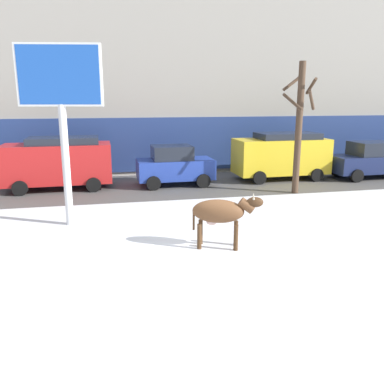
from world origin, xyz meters
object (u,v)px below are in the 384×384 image
at_px(billboard, 60,87).
at_px(car_blue_hatchback, 174,166).
at_px(car_yellow_van, 281,155).
at_px(car_navy_sedan, 371,160).
at_px(pedestrian_by_cars, 106,159).
at_px(cow_brown, 221,212).
at_px(car_red_van, 59,162).
at_px(bare_tree_left_lot, 299,124).

bearing_deg(billboard, car_blue_hatchback, 50.38).
relative_size(car_blue_hatchback, car_yellow_van, 0.76).
relative_size(car_navy_sedan, pedestrian_by_cars, 2.45).
distance_m(cow_brown, pedestrian_by_cars, 11.66).
xyz_separation_m(car_red_van, bare_tree_left_lot, (9.99, -2.86, 1.69)).
distance_m(cow_brown, billboard, 6.11).
relative_size(cow_brown, pedestrian_by_cars, 1.11).
height_order(car_red_van, pedestrian_by_cars, car_red_van).
xyz_separation_m(car_blue_hatchback, pedestrian_by_cars, (-3.12, 3.16, -0.05)).
bearing_deg(billboard, car_navy_sedan, 18.77).
distance_m(car_blue_hatchback, car_navy_sedan, 10.09).
bearing_deg(car_blue_hatchback, car_navy_sedan, -1.62).
bearing_deg(car_red_van, car_yellow_van, 0.29).
relative_size(billboard, car_navy_sedan, 1.31).
xyz_separation_m(car_red_van, pedestrian_by_cars, (2.03, 2.90, -0.36)).
relative_size(cow_brown, car_yellow_van, 0.42).
xyz_separation_m(cow_brown, car_yellow_van, (5.52, 8.41, 0.25)).
distance_m(car_red_van, pedestrian_by_cars, 3.56).
height_order(cow_brown, car_blue_hatchback, car_blue_hatchback).
xyz_separation_m(billboard, car_red_van, (-0.88, 5.43, -3.07)).
distance_m(billboard, pedestrian_by_cars, 9.08).
distance_m(car_red_van, car_blue_hatchback, 5.17).
bearing_deg(car_red_van, pedestrian_by_cars, 54.97).
relative_size(car_blue_hatchback, bare_tree_left_lot, 0.65).
height_order(car_blue_hatchback, car_yellow_van, car_yellow_van).
bearing_deg(billboard, car_yellow_van, 29.40).
relative_size(car_red_van, bare_tree_left_lot, 0.85).
distance_m(cow_brown, car_blue_hatchback, 8.09).
distance_m(cow_brown, car_navy_sedan, 12.81).
relative_size(car_red_van, car_blue_hatchback, 1.31).
distance_m(billboard, car_navy_sedan, 15.55).
distance_m(car_blue_hatchback, car_yellow_van, 5.47).
bearing_deg(car_blue_hatchback, billboard, -129.62).
height_order(car_yellow_van, bare_tree_left_lot, bare_tree_left_lot).
bearing_deg(car_blue_hatchback, car_yellow_van, 3.30).
bearing_deg(cow_brown, car_yellow_van, 56.71).
distance_m(billboard, car_red_van, 6.30).
bearing_deg(car_navy_sedan, cow_brown, -142.44).
relative_size(cow_brown, car_navy_sedan, 0.46).
xyz_separation_m(billboard, bare_tree_left_lot, (9.11, 2.57, -1.38)).
distance_m(car_blue_hatchback, pedestrian_by_cars, 4.44).
relative_size(billboard, pedestrian_by_cars, 3.21).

